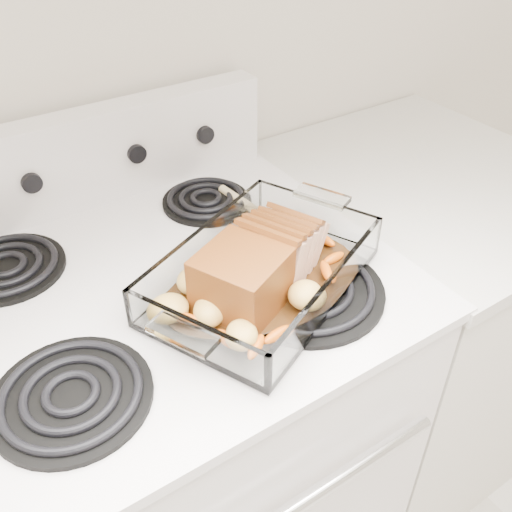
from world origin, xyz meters
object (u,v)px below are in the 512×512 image
counter_right (402,328)px  pork_roast (250,265)px  baking_dish (263,277)px  electric_range (176,445)px

counter_right → pork_roast: (-0.55, -0.12, 0.53)m
baking_dish → pork_roast: 0.04m
electric_range → baking_dish: (0.14, -0.12, 0.48)m
counter_right → baking_dish: size_ratio=2.56×
electric_range → pork_roast: size_ratio=4.64×
baking_dish → electric_range: bearing=114.3°
baking_dish → pork_roast: (-0.02, -0.00, 0.03)m
electric_range → counter_right: bearing=-0.1°
electric_range → baking_dish: size_ratio=3.07×
electric_range → baking_dish: electric_range is taller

